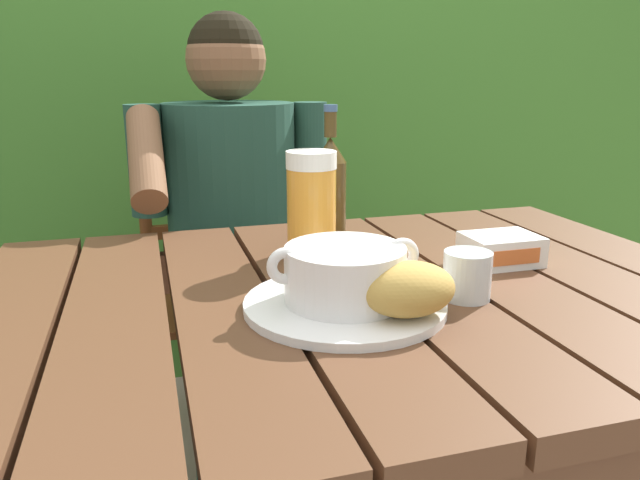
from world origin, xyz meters
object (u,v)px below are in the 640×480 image
Objects in this scene: person_eating at (234,224)px; serving_plate at (345,304)px; beer_bottle at (330,189)px; bread_roll at (408,289)px; butter_tub at (501,249)px; beer_glass at (311,206)px; chair_near_diner at (228,290)px; table_knife at (414,279)px; soup_bowl at (345,272)px; water_glass_small at (467,275)px.

person_eating is 4.43× the size of serving_plate.
person_eating reaches higher than beer_bottle.
person_eating is at bearing 97.49° from bread_roll.
beer_bottle is at bearing -74.39° from person_eating.
beer_glass is at bearing 158.70° from butter_tub.
table_knife is at bearing -78.19° from chair_near_diner.
beer_bottle is 2.12× the size of butter_tub.
soup_bowl is at bearing 130.60° from bread_roll.
beer_bottle is 1.56× the size of table_knife.
serving_plate is at bearing 48.81° from soup_bowl.
table_knife is at bearing -165.98° from butter_tub.
water_glass_small is at bearing -76.79° from chair_near_diner.
beer_bottle is 0.31m from butter_tub.
person_eating is at bearing 120.44° from butter_tub.
soup_bowl is at bearing -131.19° from serving_plate.
chair_near_diner is 3.40× the size of serving_plate.
person_eating is at bearing 105.61° from beer_bottle.
beer_glass is at bearing 97.95° from bread_roll.
bread_roll reaches higher than butter_tub.
bread_roll is (0.06, -0.07, -0.00)m from soup_bowl.
table_knife is (0.14, 0.07, -0.05)m from soup_bowl.
bread_roll is (0.06, -0.07, 0.04)m from serving_plate.
person_eating is 7.41× the size of table_knife.
beer_glass is at bearing -127.48° from beer_bottle.
butter_tub is at bearing -21.30° from beer_glass.
soup_bowl is 1.77× the size of butter_tub.
person_eating reaches higher than table_knife.
table_knife is (0.06, -0.23, -0.10)m from beer_bottle.
water_glass_small reaches higher than butter_tub.
water_glass_small is (0.22, -0.74, 0.09)m from person_eating.
water_glass_small is at bearing -136.98° from butter_tub.
person_eating reaches higher than bread_roll.
serving_plate is at bearing 130.60° from bread_roll.
beer_glass is at bearing 123.30° from water_glass_small.
beer_bottle is at bearing 76.39° from serving_plate.
butter_tub is at bearing -66.20° from chair_near_diner.
serving_plate is at bearing -94.45° from beer_glass.
beer_bottle is (0.07, 0.30, 0.05)m from soup_bowl.
water_glass_small is 0.42× the size of table_knife.
water_glass_small is at bearing -3.78° from soup_bowl.
water_glass_small is 0.57× the size of butter_tub.
serving_plate is at bearing -86.48° from person_eating.
chair_near_diner reaches higher than table_knife.
soup_bowl is 0.32m from beer_bottle.
beer_bottle is 0.26m from table_knife.
serving_plate is 1.08× the size of beer_bottle.
person_eating is 0.68m from table_knife.
beer_glass is 0.32m from butter_tub.
butter_tub is at bearing 36.18° from bread_roll.
table_knife is at bearing 116.48° from water_glass_small.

